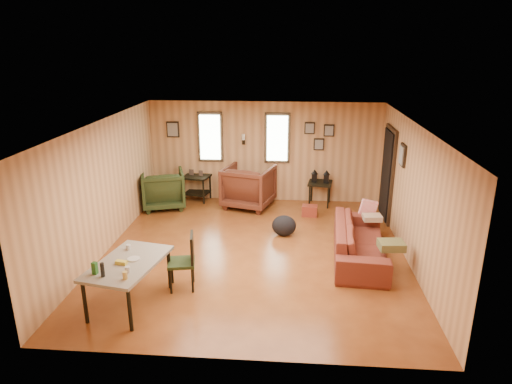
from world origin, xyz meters
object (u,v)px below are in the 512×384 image
(sofa, at_px, (360,235))
(recliner_green, at_px, (163,187))
(recliner_brown, at_px, (249,184))
(side_table, at_px, (320,181))
(end_table, at_px, (197,183))
(dining_table, at_px, (127,266))

(sofa, bearing_deg, recliner_green, 65.76)
(recliner_brown, bearing_deg, side_table, -155.78)
(sofa, relative_size, end_table, 2.91)
(sofa, distance_m, dining_table, 4.03)
(sofa, bearing_deg, side_table, 16.05)
(recliner_brown, height_order, dining_table, recliner_brown)
(sofa, xyz_separation_m, end_table, (-3.54, 2.88, -0.01))
(side_table, bearing_deg, recliner_brown, -171.55)
(end_table, distance_m, side_table, 2.98)
(end_table, relative_size, side_table, 0.89)
(end_table, xyz_separation_m, dining_table, (-0.05, -4.71, 0.20))
(recliner_brown, xyz_separation_m, dining_table, (-1.35, -4.37, 0.09))
(sofa, distance_m, recliner_brown, 3.39)
(sofa, distance_m, end_table, 4.56)
(end_table, bearing_deg, recliner_brown, -14.69)
(recliner_brown, bearing_deg, sofa, 147.23)
(end_table, relative_size, dining_table, 0.52)
(recliner_green, height_order, dining_table, recliner_green)
(sofa, bearing_deg, end_table, 55.44)
(side_table, relative_size, dining_table, 0.58)
(side_table, distance_m, dining_table, 5.51)
(recliner_green, distance_m, end_table, 0.88)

